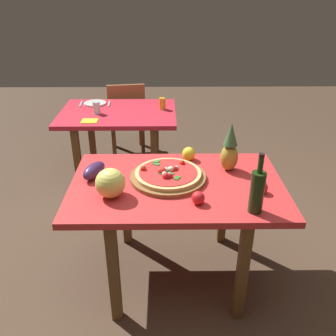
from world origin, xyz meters
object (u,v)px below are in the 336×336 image
Objects in this scene: fork_utensil at (81,104)px; pizza_board at (168,177)px; wine_bottle at (257,191)px; bell_pepper at (189,154)px; melon at (110,183)px; drinking_glass_water at (97,108)px; display_table at (177,195)px; tomato_by_bottle at (262,188)px; background_table at (119,122)px; pizza at (168,173)px; eggplant at (94,171)px; dining_chair at (127,115)px; napkin_folded at (90,121)px; drinking_glass_juice at (162,104)px; dinner_plate at (95,103)px; pineapple_left at (230,150)px; tomato_beside_pepper at (198,198)px; knife_utensil at (109,104)px.

pizza_board is at bearing -65.47° from fork_utensil.
bell_pepper is at bearing 116.63° from wine_bottle.
melon reaches higher than drinking_glass_water.
display_table is at bearing -43.18° from pizza_board.
background_table is at bearing 123.97° from tomato_by_bottle.
pizza reaches higher than background_table.
tomato_by_bottle is (0.87, 0.03, -0.05)m from melon.
eggplant is at bearing 120.32° from melon.
dining_chair is 4.99× the size of melon.
drinking_glass_water is 0.36m from fork_utensil.
dining_chair is 6.07× the size of napkin_folded.
background_table is at bearing 109.29° from pizza_board.
drinking_glass_juice is 0.49× the size of dinner_plate.
melon is at bearing -77.62° from fork_utensil.
display_table is 6.47× the size of eggplant.
wine_bottle reaches higher than dining_chair.
wine_bottle is at bearing -73.96° from drinking_glass_juice.
display_table is at bearing -56.29° from napkin_folded.
bell_pepper is 0.89× the size of drinking_glass_juice.
pineapple_left is at bearing 17.06° from pizza.
drinking_glass_juice is 0.72m from napkin_folded.
tomato_beside_pepper is at bearing -65.34° from fork_utensil.
pizza_board is 4.31× the size of drinking_glass_juice.
tomato_by_bottle is at bearing 16.34° from tomato_beside_pepper.
pineapple_left is 1.45× the size of dinner_plate.
display_table is at bearing -153.49° from pineapple_left.
eggplant is at bearing -80.55° from dinner_plate.
background_table is 0.36m from napkin_folded.
tomato_by_bottle is at bearing -56.03° from background_table.
drinking_glass_juice is at bearing 109.04° from pineapple_left.
drinking_glass_water is at bearing -161.99° from background_table.
pizza_board reaches higher than background_table.
fork_utensil is at bearing 180.00° from dinner_plate.
bell_pepper is at bearing -43.37° from napkin_folded.
wine_bottle reaches higher than bell_pepper.
eggplant is (-0.51, 0.08, 0.13)m from display_table.
pizza is at bearing 31.16° from melon.
dining_chair is 0.95m from napkin_folded.
dinner_plate is 1.22× the size of knife_utensil.
dining_chair is 1.78m from bell_pepper.
display_table is 1.32m from napkin_folded.
display_table is 1.52× the size of dining_chair.
wine_bottle is at bearing -59.81° from fork_utensil.
tomato_beside_pepper reaches higher than napkin_folded.
background_table is 4.93× the size of dinner_plate.
napkin_folded is (-0.22, -0.27, 0.11)m from background_table.
eggplant is (-0.85, -0.09, -0.10)m from pineapple_left.
bell_pepper reaches higher than fork_utensil.
fork_utensil reaches higher than display_table.
display_table is 1.19× the size of background_table.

